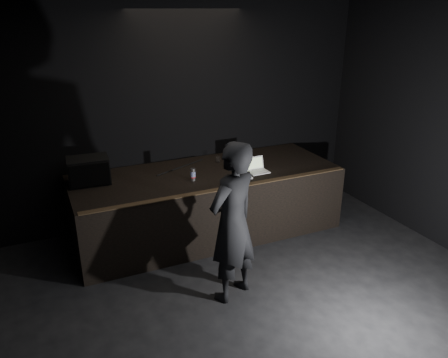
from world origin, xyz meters
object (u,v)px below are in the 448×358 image
object	(u,v)px
stage_monitor	(89,171)
stage_riser	(207,202)
beer_can	(193,174)
person	(232,223)
laptop	(257,168)

from	to	relation	value
stage_monitor	stage_riser	bearing A→B (deg)	-5.60
beer_can	person	size ratio (longest dim) A/B	0.09
stage_riser	stage_monitor	size ratio (longest dim) A/B	6.87
laptop	person	bearing A→B (deg)	-129.20
stage_monitor	person	bearing A→B (deg)	-51.98
beer_can	person	bearing A→B (deg)	-91.78
beer_can	stage_riser	bearing A→B (deg)	37.76
stage_riser	beer_can	size ratio (longest dim) A/B	22.25
laptop	beer_can	distance (m)	1.01
laptop	beer_can	size ratio (longest dim) A/B	1.70
person	stage_riser	bearing A→B (deg)	-126.62
stage_riser	person	world-z (taller)	person
stage_riser	beer_can	distance (m)	0.71
stage_riser	person	size ratio (longest dim) A/B	2.03
stage_riser	stage_monitor	world-z (taller)	stage_monitor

